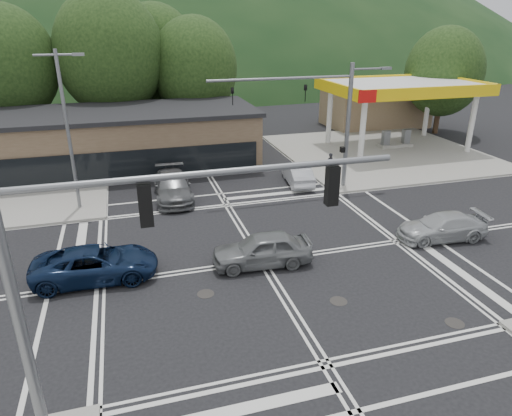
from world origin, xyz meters
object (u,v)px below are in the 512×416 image
object	(u,v)px
car_silver_east	(442,227)
car_queue_a	(298,174)
car_queue_b	(212,152)
pedestrian	(330,164)
car_grey_center	(262,249)
car_blue_west	(96,264)
car_northbound	(173,186)

from	to	relation	value
car_silver_east	car_queue_a	bearing A→B (deg)	-152.35
car_queue_a	car_queue_b	world-z (taller)	car_queue_b
car_queue_b	pedestrian	distance (m)	9.54
car_grey_center	car_queue_b	world-z (taller)	car_grey_center
car_silver_east	pedestrian	world-z (taller)	pedestrian
car_blue_west	car_queue_a	distance (m)	15.74
car_northbound	pedestrian	bearing A→B (deg)	8.30
car_queue_a	car_blue_west	bearing A→B (deg)	43.37
car_queue_a	pedestrian	distance (m)	2.87
car_blue_west	car_silver_east	xyz separation A→B (m)	(16.76, -0.80, -0.06)
car_queue_b	car_northbound	bearing A→B (deg)	64.22
car_silver_east	pedestrian	distance (m)	10.88
car_queue_a	pedestrian	bearing A→B (deg)	-155.64
car_northbound	car_blue_west	bearing A→B (deg)	-114.11
car_blue_west	car_silver_east	size ratio (longest dim) A/B	1.15
car_grey_center	car_queue_a	world-z (taller)	car_grey_center
car_silver_east	car_queue_b	xyz separation A→B (m)	(-8.48, 17.02, 0.07)
car_silver_east	car_northbound	xyz separation A→B (m)	(-12.45, 9.58, 0.13)
car_grey_center	car_queue_a	bearing A→B (deg)	155.01
car_grey_center	car_silver_east	distance (m)	9.56
car_grey_center	car_northbound	distance (m)	10.01
car_northbound	car_silver_east	bearing A→B (deg)	-35.53
car_northbound	car_grey_center	bearing A→B (deg)	-71.16
car_queue_a	car_queue_b	distance (m)	8.35
car_queue_a	car_northbound	bearing A→B (deg)	10.41
car_blue_west	pedestrian	xyz separation A→B (m)	(15.51, 10.01, 0.21)
car_blue_west	car_queue_b	size ratio (longest dim) A/B	1.21
car_grey_center	car_queue_a	size ratio (longest dim) A/B	1.10
car_silver_east	car_queue_b	world-z (taller)	car_queue_b
car_grey_center	pedestrian	size ratio (longest dim) A/B	2.88
car_blue_west	car_grey_center	bearing A→B (deg)	-94.18
car_queue_a	car_northbound	size ratio (longest dim) A/B	0.76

